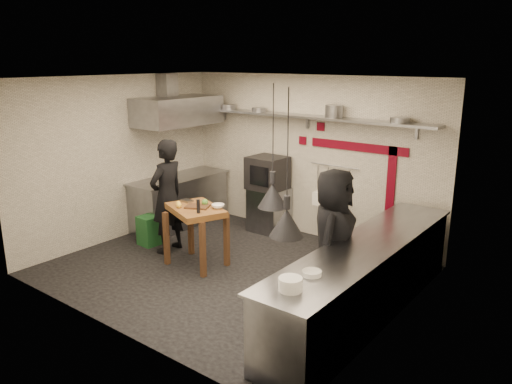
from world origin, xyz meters
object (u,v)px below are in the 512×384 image
Objects in this scene: oven_stand at (269,210)px; combi_oven at (268,173)px; green_bin at (149,230)px; prep_table at (196,236)px; chef_left at (167,196)px; chef_right at (333,239)px.

oven_stand is 1.28× the size of combi_oven.
green_bin is (-1.17, -1.77, -0.84)m from combi_oven.
chef_left is (-0.77, 0.15, 0.46)m from prep_table.
green_bin is at bearing -122.09° from oven_stand.
chef_right is at bearing -36.90° from oven_stand.
chef_right is (3.02, -0.00, -0.03)m from chef_left.
green_bin is 3.54m from chef_right.
combi_oven reaches higher than prep_table.
chef_right reaches higher than combi_oven.
prep_table reaches higher than green_bin.
chef_left is (-0.70, -1.76, -0.17)m from combi_oven.
green_bin is at bearing 73.52° from chef_right.
chef_right is at bearing 26.38° from prep_table.
chef_right reaches higher than oven_stand.
chef_right reaches higher than prep_table.
green_bin is 0.82m from chef_left.
chef_left is (-0.72, -1.80, 0.52)m from oven_stand.
chef_left is (0.47, 0.02, 0.67)m from green_bin.
oven_stand is at bearing 56.80° from green_bin.
chef_right is at bearing 86.85° from chef_left.
chef_left reaches higher than combi_oven.
combi_oven is 2.01m from prep_table.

